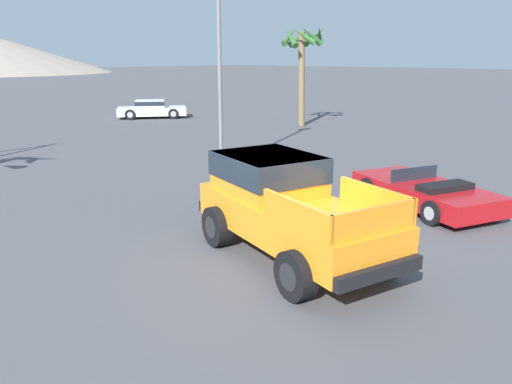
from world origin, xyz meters
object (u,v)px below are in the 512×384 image
(red_convertible_car, at_px, (425,192))
(street_lamp_post, at_px, (219,30))
(palm_tree_tall, at_px, (303,50))
(orange_pickup_truck, at_px, (284,202))
(parked_car_white, at_px, (151,109))

(red_convertible_car, relative_size, street_lamp_post, 0.56)
(street_lamp_post, bearing_deg, palm_tree_tall, 23.78)
(red_convertible_car, distance_m, palm_tree_tall, 16.77)
(orange_pickup_truck, bearing_deg, parked_car_white, 76.45)
(street_lamp_post, xyz_separation_m, palm_tree_tall, (11.05, 4.87, -0.53))
(palm_tree_tall, bearing_deg, parked_car_white, 110.63)
(red_convertible_car, distance_m, street_lamp_post, 8.68)
(street_lamp_post, height_order, palm_tree_tall, street_lamp_post)
(orange_pickup_truck, xyz_separation_m, street_lamp_post, (4.69, 6.80, 3.67))
(street_lamp_post, bearing_deg, parked_car_white, 62.82)
(street_lamp_post, bearing_deg, red_convertible_car, -86.98)
(orange_pickup_truck, distance_m, red_convertible_car, 5.18)
(parked_car_white, relative_size, street_lamp_post, 0.58)
(palm_tree_tall, bearing_deg, street_lamp_post, -156.22)
(orange_pickup_truck, relative_size, palm_tree_tall, 0.93)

